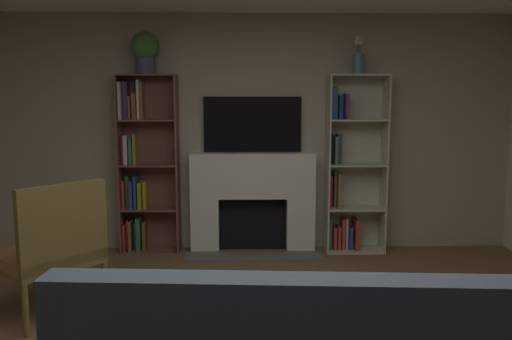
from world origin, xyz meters
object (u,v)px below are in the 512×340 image
Objects in this scene: bookshelf_right at (349,170)px; bookshelf_left at (143,167)px; potted_plant at (145,50)px; fireplace at (253,199)px; armchair at (53,248)px; tv at (253,124)px; vase_with_flowers at (359,61)px.

bookshelf_left is at bearing 179.74° from bookshelf_right.
bookshelf_left is at bearing 144.15° from potted_plant.
fireplace is 1.38× the size of armchair.
potted_plant reaches higher than bookshelf_left.
bookshelf_right is at bearing 32.69° from armchair.
tv is at bearing 175.85° from bookshelf_right.
fireplace is at bearing -178.98° from bookshelf_right.
vase_with_flowers is (2.31, -0.05, 1.13)m from bookshelf_left.
bookshelf_left is 1.76m from armchair.
vase_with_flowers is at bearing -0.01° from potted_plant.
tv is at bearing 90.00° from fireplace.
potted_plant reaches higher than tv.
potted_plant is at bearing -178.72° from fireplace.
armchair is at bearing -147.31° from bookshelf_right.
vase_with_flowers reaches higher than armchair.
fireplace is 0.75× the size of bookshelf_right.
fireplace is 1.94m from potted_plant.
fireplace is 3.61× the size of vase_with_flowers.
potted_plant is at bearing 179.99° from vase_with_flowers.
armchair is (-0.36, -1.68, -0.40)m from bookshelf_left.
potted_plant reaches higher than armchair.
bookshelf_right is at bearing 1.02° from fireplace.
vase_with_flowers is at bearing -1.31° from fireplace.
bookshelf_right is at bearing 145.98° from vase_with_flowers.
armchair is (-1.55, -1.65, -0.05)m from fireplace.
tv is (0.00, 0.09, 0.81)m from fireplace.
fireplace is 0.75× the size of bookshelf_left.
vase_with_flowers is (2.23, -0.00, -0.10)m from potted_plant.
armchair is at bearing -102.01° from bookshelf_left.
vase_with_flowers is at bearing 31.35° from armchair.
tv reaches higher than fireplace.
vase_with_flowers is (0.07, -0.04, 1.17)m from bookshelf_right.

